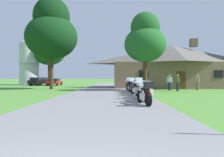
% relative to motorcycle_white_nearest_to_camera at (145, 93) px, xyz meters
% --- Properties ---
extents(ground_plane, '(500.00, 500.00, 0.00)m').
position_rel_motorcycle_white_nearest_to_camera_xyz_m(ground_plane, '(-2.15, 11.18, -0.62)').
color(ground_plane, '#4C8433').
extents(asphalt_driveway, '(6.40, 80.00, 0.06)m').
position_rel_motorcycle_white_nearest_to_camera_xyz_m(asphalt_driveway, '(-2.15, 9.18, -0.59)').
color(asphalt_driveway, slate).
rests_on(asphalt_driveway, ground).
extents(motorcycle_white_nearest_to_camera, '(0.79, 2.07, 1.30)m').
position_rel_motorcycle_white_nearest_to_camera_xyz_m(motorcycle_white_nearest_to_camera, '(0.00, 0.00, 0.00)').
color(motorcycle_white_nearest_to_camera, black).
rests_on(motorcycle_white_nearest_to_camera, asphalt_driveway).
extents(motorcycle_white_second_in_row, '(0.89, 2.08, 1.30)m').
position_rel_motorcycle_white_nearest_to_camera_xyz_m(motorcycle_white_second_in_row, '(0.19, 1.76, -0.01)').
color(motorcycle_white_second_in_row, black).
rests_on(motorcycle_white_second_in_row, asphalt_driveway).
extents(motorcycle_silver_third_in_row, '(0.74, 2.08, 1.30)m').
position_rel_motorcycle_white_nearest_to_camera_xyz_m(motorcycle_silver_third_in_row, '(0.18, 3.71, -0.01)').
color(motorcycle_silver_third_in_row, black).
rests_on(motorcycle_silver_third_in_row, asphalt_driveway).
extents(motorcycle_blue_fourth_in_row, '(0.76, 2.08, 1.30)m').
position_rel_motorcycle_white_nearest_to_camera_xyz_m(motorcycle_blue_fourth_in_row, '(0.09, 5.93, 0.00)').
color(motorcycle_blue_fourth_in_row, black).
rests_on(motorcycle_blue_fourth_in_row, asphalt_driveway).
extents(motorcycle_black_fifth_in_row, '(0.75, 2.08, 1.30)m').
position_rel_motorcycle_white_nearest_to_camera_xyz_m(motorcycle_black_fifth_in_row, '(0.09, 8.08, 0.00)').
color(motorcycle_black_fifth_in_row, black).
rests_on(motorcycle_black_fifth_in_row, asphalt_driveway).
extents(motorcycle_red_sixth_in_row, '(0.66, 2.08, 1.30)m').
position_rel_motorcycle_white_nearest_to_camera_xyz_m(motorcycle_red_sixth_in_row, '(-0.08, 9.93, 0.00)').
color(motorcycle_red_sixth_in_row, black).
rests_on(motorcycle_red_sixth_in_row, asphalt_driveway).
extents(motorcycle_silver_farthest_in_row, '(0.91, 2.08, 1.30)m').
position_rel_motorcycle_white_nearest_to_camera_xyz_m(motorcycle_silver_farthest_in_row, '(0.00, 11.94, -0.01)').
color(motorcycle_silver_farthest_in_row, black).
rests_on(motorcycle_silver_farthest_in_row, asphalt_driveway).
extents(stone_lodge, '(16.79, 8.44, 6.64)m').
position_rel_motorcycle_white_nearest_to_camera_xyz_m(stone_lodge, '(6.44, 20.11, 2.34)').
color(stone_lodge, brown).
rests_on(stone_lodge, ground).
extents(bystander_white_shirt_near_lodge, '(0.52, 0.33, 1.69)m').
position_rel_motorcycle_white_nearest_to_camera_xyz_m(bystander_white_shirt_near_lodge, '(4.41, 13.40, 0.33)').
color(bystander_white_shirt_near_lodge, navy).
rests_on(bystander_white_shirt_near_lodge, ground).
extents(bystander_tan_shirt_beside_signpost, '(0.39, 0.47, 1.69)m').
position_rel_motorcycle_white_nearest_to_camera_xyz_m(bystander_tan_shirt_beside_signpost, '(7.54, 13.90, 0.33)').
color(bystander_tan_shirt_beside_signpost, '#75664C').
rests_on(bystander_tan_shirt_beside_signpost, ground).
extents(bystander_olive_shirt_by_tree, '(0.31, 0.53, 1.69)m').
position_rel_motorcycle_white_nearest_to_camera_xyz_m(bystander_olive_shirt_by_tree, '(4.91, 12.06, 0.33)').
color(bystander_olive_shirt_by_tree, navy).
rests_on(bystander_olive_shirt_by_tree, ground).
extents(tree_left_near, '(6.14, 6.14, 10.91)m').
position_rel_motorcycle_white_nearest_to_camera_xyz_m(tree_left_near, '(-8.95, 15.98, 6.26)').
color(tree_left_near, '#422D19').
rests_on(tree_left_near, ground).
extents(tree_by_lodge_front, '(4.27, 4.27, 8.07)m').
position_rel_motorcycle_white_nearest_to_camera_xyz_m(tree_by_lodge_front, '(1.69, 12.40, 4.64)').
color(tree_by_lodge_front, '#422D19').
rests_on(tree_by_lodge_front, ground).
extents(tree_left_far, '(5.98, 5.98, 10.85)m').
position_rel_motorcycle_white_nearest_to_camera_xyz_m(tree_left_far, '(-13.57, 30.80, 6.31)').
color(tree_left_far, '#422D19').
rests_on(tree_left_far, ground).
extents(metal_silo_distant, '(3.55, 3.55, 8.46)m').
position_rel_motorcycle_white_nearest_to_camera_xyz_m(metal_silo_distant, '(-17.02, 30.09, 3.62)').
color(metal_silo_distant, '#B2B7BC').
rests_on(metal_silo_distant, ground).
extents(parked_black_suv_far_left, '(3.05, 4.93, 1.40)m').
position_rel_motorcycle_white_nearest_to_camera_xyz_m(parked_black_suv_far_left, '(-14.40, 28.21, 0.16)').
color(parked_black_suv_far_left, black).
rests_on(parked_black_suv_far_left, ground).
extents(parked_red_sedan_far_left, '(1.99, 4.24, 1.20)m').
position_rel_motorcycle_white_nearest_to_camera_xyz_m(parked_red_sedan_far_left, '(-11.90, 28.23, 0.02)').
color(parked_red_sedan_far_left, maroon).
rests_on(parked_red_sedan_far_left, ground).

